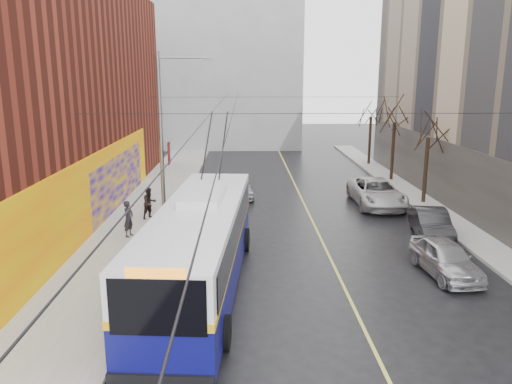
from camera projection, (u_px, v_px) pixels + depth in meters
ground at (318, 333)px, 15.64m from camera, size 140.00×140.00×0.00m
sidewalk_left at (139, 223)px, 27.10m from camera, size 4.00×60.00×0.15m
sidewalk_right at (448, 221)px, 27.53m from camera, size 2.00×60.00×0.15m
lane_line at (309, 213)px, 29.30m from camera, size 0.12×50.00×0.01m
building_far at (211, 66)px, 57.24m from camera, size 20.50×12.10×18.00m
streetlight_pole at (164, 140)px, 24.12m from camera, size 2.65×0.60×9.00m
catenary_wires at (239, 105)px, 28.53m from camera, size 18.00×60.00×0.22m
tree_near at (429, 125)px, 30.31m from camera, size 3.20×3.20×6.40m
tree_mid at (395, 112)px, 37.06m from camera, size 3.20×3.20×6.68m
tree_far at (371, 108)px, 43.90m from camera, size 3.20×3.20×6.57m
puddle at (153, 357)px, 14.31m from camera, size 2.64×2.76×0.01m
pigeons_flying at (234, 96)px, 24.55m from camera, size 3.99×3.01×0.31m
trolleybus at (200, 245)px, 18.56m from camera, size 3.82×13.26×6.22m
parked_car_a at (445, 258)px, 20.09m from camera, size 2.03×4.33×1.43m
parked_car_b at (431, 224)px, 24.76m from camera, size 2.13×4.50×1.43m
parked_car_c at (376, 193)px, 30.91m from camera, size 2.74×5.92×1.64m
following_car at (239, 188)px, 33.00m from camera, size 2.04×4.07×1.33m
pedestrian_a at (129, 219)px, 24.43m from camera, size 0.62×0.76×1.80m
pedestrian_b at (150, 203)px, 27.52m from camera, size 1.07×1.07×1.75m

